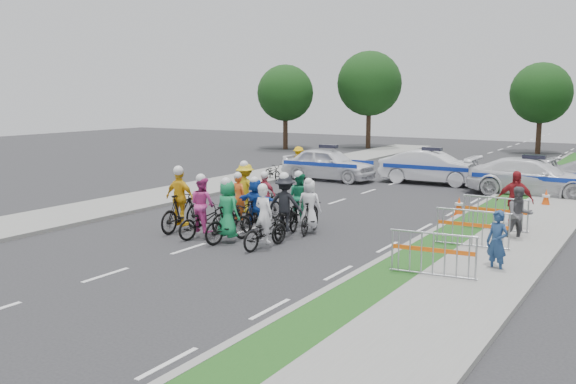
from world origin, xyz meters
The scene contains 32 objects.
ground centered at (0.00, 0.00, 0.00)m, with size 90.00×90.00×0.00m, color #28282B.
curb_right centered at (5.10, 5.00, 0.06)m, with size 0.20×60.00×0.12m, color gray.
grass_strip centered at (5.80, 5.00, 0.06)m, with size 1.20×60.00×0.11m, color #1B4C18.
sidewalk_right centered at (7.60, 5.00, 0.07)m, with size 2.40×60.00×0.13m, color gray.
sidewalk_left centered at (-6.50, 5.00, 0.07)m, with size 3.00×60.00×0.13m, color gray.
rider_0 centered at (1.74, 1.15, 0.60)m, with size 0.83×1.84×1.81m.
rider_1 centered at (0.47, 1.20, 0.73)m, with size 0.87×1.86×1.89m.
rider_2 centered at (-0.54, 1.33, 0.71)m, with size 1.03×1.97×1.91m.
rider_3 centered at (-1.64, 1.63, 0.78)m, with size 1.04×1.97×2.05m.
rider_4 centered at (1.49, 2.66, 0.75)m, with size 1.18×2.00×1.94m.
rider_5 centered at (0.25, 2.94, 0.72)m, with size 1.36×1.62×1.70m.
rider_6 centered at (-0.68, 3.37, 0.58)m, with size 0.84×1.77×1.74m.
rider_7 centered at (1.86, 3.46, 0.67)m, with size 0.80×1.69×1.71m.
rider_8 centered at (1.01, 4.33, 0.67)m, with size 0.94×1.84×1.79m.
rider_9 centered at (-0.28, 4.30, 0.65)m, with size 0.87×1.64×1.68m.
rider_10 centered at (-1.20, 4.46, 0.76)m, with size 1.10×1.95×1.97m.
police_car_0 centered at (-3.20, 14.36, 0.79)m, with size 1.86×4.62×1.58m, color white.
police_car_1 centered at (1.51, 15.74, 0.78)m, with size 1.65×4.72×1.55m, color white.
police_car_2 centered at (6.28, 14.46, 0.77)m, with size 2.16×5.32×1.54m, color white.
spectator_0 centered at (7.80, 1.88, 0.76)m, with size 0.56×0.36×1.52m, color navy.
spectator_1 centered at (7.57, 5.46, 0.81)m, with size 0.78×0.61×1.61m, color #4E4E53.
spectator_2 centered at (7.10, 7.09, 0.94)m, with size 1.10×0.46×1.87m, color maroon.
marshal_hiviz centered at (-5.02, 14.59, 0.77)m, with size 1.00×0.57×1.55m, color #DFA70B.
barrier_0 centered at (6.70, 0.56, 0.56)m, with size 2.00×0.50×1.12m, color #A5A8AD, non-canonical shape.
barrier_1 centered at (6.70, 3.82, 0.56)m, with size 2.00×0.50×1.12m, color #A5A8AD, non-canonical shape.
barrier_2 centered at (6.70, 6.34, 0.56)m, with size 2.00×0.50×1.12m, color #A5A8AD, non-canonical shape.
cone_0 centered at (5.00, 8.36, 0.34)m, with size 0.40×0.40×0.70m.
cone_1 centered at (7.26, 11.77, 0.34)m, with size 0.40×0.40×0.70m.
parked_bike centered at (-5.34, 12.68, 0.42)m, with size 0.56×1.60×0.84m, color black.
tree_0 centered at (-14.00, 28.00, 4.19)m, with size 4.20×4.20×6.30m.
tree_3 centered at (-9.00, 32.00, 4.89)m, with size 4.90×4.90×7.35m.
tree_4 centered at (3.00, 34.00, 4.19)m, with size 4.20×4.20×6.30m.
Camera 1 is at (11.21, -13.23, 4.25)m, focal length 40.00 mm.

